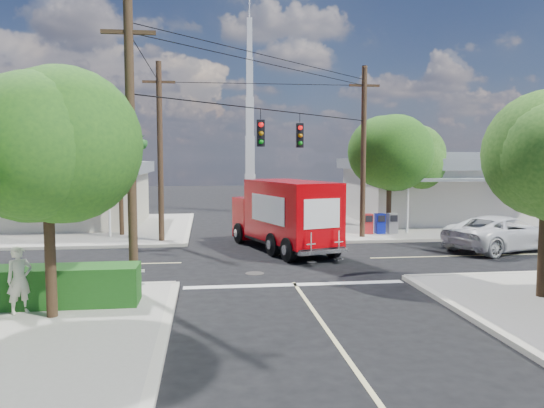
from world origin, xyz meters
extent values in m
plane|color=black|center=(0.00, 0.00, 0.00)|extent=(120.00, 120.00, 0.00)
cube|color=#9C968C|center=(11.00, 11.00, 0.07)|extent=(14.00, 14.00, 0.14)
cube|color=#B7B1A2|center=(4.00, 11.00, 0.07)|extent=(0.25, 14.00, 0.14)
cube|color=#B7B1A2|center=(11.00, 4.00, 0.07)|extent=(14.00, 0.25, 0.14)
cube|color=#9C968C|center=(-11.00, 11.00, 0.07)|extent=(14.00, 14.00, 0.14)
cube|color=#B7B1A2|center=(-4.00, 11.00, 0.07)|extent=(0.25, 14.00, 0.14)
cube|color=#B7B1A2|center=(-11.00, 4.00, 0.07)|extent=(14.00, 0.25, 0.14)
cube|color=#B7B1A2|center=(4.00, -11.00, 0.07)|extent=(0.25, 14.00, 0.14)
cube|color=#B7B1A2|center=(-4.00, -11.00, 0.07)|extent=(0.25, 14.00, 0.14)
cube|color=beige|center=(0.00, 10.00, 0.01)|extent=(0.12, 12.00, 0.01)
cube|color=beige|center=(0.00, -10.00, 0.01)|extent=(0.12, 12.00, 0.01)
cube|color=beige|center=(10.00, 0.00, 0.01)|extent=(12.00, 0.12, 0.01)
cube|color=beige|center=(-10.00, 0.00, 0.01)|extent=(12.00, 0.12, 0.01)
cube|color=silver|center=(0.00, -4.30, 0.01)|extent=(7.50, 0.40, 0.01)
cube|color=beige|center=(12.50, 12.00, 1.84)|extent=(11.00, 8.00, 3.40)
cube|color=gray|center=(12.50, 12.00, 3.89)|extent=(11.80, 8.80, 0.70)
cube|color=gray|center=(12.50, 12.00, 4.39)|extent=(6.05, 4.40, 0.50)
cube|color=gray|center=(12.50, 7.10, 3.04)|extent=(9.90, 1.80, 0.15)
cylinder|color=silver|center=(8.10, 6.30, 1.59)|extent=(0.12, 0.12, 2.90)
cube|color=beige|center=(-12.00, 12.50, 1.74)|extent=(10.00, 8.00, 3.20)
cube|color=gray|center=(-12.00, 12.50, 3.69)|extent=(10.80, 8.80, 0.70)
cube|color=gray|center=(-12.00, 12.50, 4.19)|extent=(5.50, 4.40, 0.50)
cube|color=gray|center=(-12.00, 7.60, 2.84)|extent=(9.00, 1.80, 0.15)
cylinder|color=silver|center=(-8.00, 6.80, 1.49)|extent=(0.12, 0.12, 2.70)
cube|color=silver|center=(0.50, 20.00, 1.50)|extent=(0.80, 0.80, 3.00)
cube|color=silver|center=(0.50, 20.00, 4.50)|extent=(0.70, 0.70, 3.00)
cube|color=silver|center=(0.50, 20.00, 7.50)|extent=(0.60, 0.60, 3.00)
cube|color=silver|center=(0.50, 20.00, 10.50)|extent=(0.50, 0.50, 3.00)
cube|color=silver|center=(0.50, 20.00, 13.50)|extent=(0.40, 0.40, 3.00)
cylinder|color=silver|center=(0.50, 20.00, 16.00)|extent=(0.10, 0.10, 2.00)
cylinder|color=#422D1C|center=(-7.00, -7.50, 2.00)|extent=(0.28, 0.28, 3.71)
sphere|color=#204F18|center=(-7.00, -7.50, 4.32)|extent=(3.71, 3.71, 3.71)
sphere|color=#204F18|center=(-7.40, -7.30, 4.55)|extent=(3.02, 3.02, 3.02)
sphere|color=#204F18|center=(-6.65, -7.80, 4.20)|extent=(3.25, 3.25, 3.25)
cylinder|color=#422D1C|center=(7.20, 6.80, 2.19)|extent=(0.28, 0.28, 4.10)
sphere|color=#204F18|center=(7.20, 6.80, 4.75)|extent=(4.10, 4.10, 4.10)
sphere|color=#204F18|center=(6.80, 7.00, 5.00)|extent=(3.33, 3.33, 3.33)
sphere|color=#204F18|center=(7.55, 6.50, 4.62)|extent=(3.58, 3.58, 3.58)
cylinder|color=#422D1C|center=(9.80, 9.00, 1.93)|extent=(0.28, 0.28, 3.58)
sphere|color=#255518|center=(9.80, 9.00, 4.17)|extent=(3.58, 3.58, 3.58)
sphere|color=#255518|center=(9.40, 9.20, 4.40)|extent=(2.91, 2.91, 2.91)
sphere|color=#255518|center=(10.15, 8.70, 4.06)|extent=(3.14, 3.14, 3.14)
cylinder|color=#422D1C|center=(7.00, -7.20, 1.87)|extent=(0.28, 0.28, 3.46)
sphere|color=#255518|center=(6.60, -7.00, 4.24)|extent=(2.81, 2.81, 2.81)
cylinder|color=#422D1C|center=(-7.50, 7.50, 2.64)|extent=(0.24, 0.24, 5.00)
cone|color=#225E21|center=(-6.60, 7.50, 5.24)|extent=(0.50, 2.06, 0.98)
cone|color=#225E21|center=(-6.94, 8.20, 5.24)|extent=(1.92, 1.68, 0.98)
cone|color=#225E21|center=(-7.70, 8.38, 5.24)|extent=(2.12, 0.95, 0.98)
cone|color=#225E21|center=(-8.31, 7.89, 5.24)|extent=(1.34, 2.07, 0.98)
cone|color=#225E21|center=(-8.31, 7.11, 5.24)|extent=(1.34, 2.07, 0.98)
cone|color=#225E21|center=(-7.70, 6.62, 5.24)|extent=(2.12, 0.95, 0.98)
cone|color=#225E21|center=(-6.94, 6.80, 5.24)|extent=(1.92, 1.68, 0.98)
cylinder|color=#422D1C|center=(-9.50, 9.00, 2.44)|extent=(0.24, 0.24, 4.60)
cone|color=#225E21|center=(-8.60, 9.00, 4.84)|extent=(0.50, 2.06, 0.98)
cone|color=#225E21|center=(-8.94, 9.70, 4.84)|extent=(1.92, 1.68, 0.98)
cone|color=#225E21|center=(-9.70, 9.88, 4.84)|extent=(2.12, 0.95, 0.98)
cone|color=#225E21|center=(-10.31, 9.39, 4.84)|extent=(1.34, 2.07, 0.98)
cone|color=#225E21|center=(-10.31, 8.61, 4.84)|extent=(1.34, 2.07, 0.98)
cone|color=#225E21|center=(-9.70, 8.12, 4.84)|extent=(2.12, 0.95, 0.98)
cone|color=#225E21|center=(-8.94, 8.30, 4.84)|extent=(1.92, 1.68, 0.98)
cylinder|color=#473321|center=(-5.20, -5.20, 4.50)|extent=(0.28, 0.28, 9.00)
cube|color=#473321|center=(-5.20, -5.20, 8.00)|extent=(1.60, 0.12, 0.12)
cylinder|color=#473321|center=(5.20, 5.20, 4.50)|extent=(0.28, 0.28, 9.00)
cube|color=#473321|center=(5.20, 5.20, 8.00)|extent=(1.60, 0.12, 0.12)
cylinder|color=#473321|center=(-5.20, 5.20, 4.50)|extent=(0.28, 0.28, 9.00)
cube|color=#473321|center=(-5.20, 5.20, 8.00)|extent=(1.60, 0.12, 0.12)
cylinder|color=black|center=(0.00, 0.00, 6.20)|extent=(10.43, 10.43, 0.04)
cube|color=black|center=(-0.80, -0.80, 5.25)|extent=(0.30, 0.24, 1.05)
sphere|color=red|center=(-0.80, -0.94, 5.58)|extent=(0.20, 0.20, 0.20)
cube|color=black|center=(1.10, 1.10, 5.25)|extent=(0.30, 0.24, 1.05)
sphere|color=red|center=(1.10, 0.96, 5.58)|extent=(0.20, 0.20, 0.20)
cube|color=silver|center=(-7.80, -5.60, 0.49)|extent=(5.94, 0.05, 0.08)
cube|color=silver|center=(-7.80, -5.60, 0.89)|extent=(5.94, 0.05, 0.08)
cube|color=silver|center=(-5.00, -5.60, 0.64)|extent=(0.09, 0.06, 1.00)
cube|color=#194D15|center=(-8.00, -6.40, 0.69)|extent=(6.20, 1.20, 1.10)
cube|color=#B11F21|center=(5.80, 6.20, 0.69)|extent=(0.50, 0.50, 1.10)
cube|color=#0E1A9C|center=(6.50, 6.20, 0.69)|extent=(0.50, 0.50, 1.10)
cube|color=slate|center=(7.20, 6.20, 0.69)|extent=(0.50, 0.50, 1.10)
cube|color=black|center=(0.56, 2.49, 0.51)|extent=(4.30, 7.54, 0.23)
cube|color=#B60107|center=(-0.33, 5.17, 1.25)|extent=(2.61, 2.20, 2.04)
cube|color=black|center=(-0.53, 5.79, 1.62)|extent=(1.92, 0.83, 0.88)
cube|color=silver|center=(-0.59, 5.97, 0.60)|extent=(2.06, 0.78, 0.32)
cube|color=#B60107|center=(0.82, 1.70, 1.90)|extent=(3.89, 5.84, 2.69)
cube|color=white|center=(1.94, 2.07, 2.04)|extent=(1.07, 3.18, 1.21)
cube|color=white|center=(-0.29, 1.33, 2.04)|extent=(1.07, 3.18, 1.21)
cube|color=white|center=(1.68, -0.88, 2.04)|extent=(1.59, 0.54, 1.21)
cube|color=silver|center=(1.71, -0.99, 0.51)|extent=(2.19, 0.92, 0.17)
cube|color=silver|center=(1.14, -1.31, 0.88)|extent=(0.41, 0.18, 0.93)
cube|color=silver|center=(2.37, -0.90, 0.88)|extent=(0.41, 0.18, 0.93)
cylinder|color=black|center=(-1.30, 4.71, 0.51)|extent=(0.60, 1.06, 1.02)
cylinder|color=black|center=(0.73, 5.38, 0.51)|extent=(0.60, 1.06, 1.02)
cylinder|color=black|center=(0.39, -0.40, 0.51)|extent=(0.60, 1.06, 1.02)
cylinder|color=black|center=(2.42, 0.27, 0.51)|extent=(0.60, 1.06, 1.02)
imported|color=silver|center=(10.70, 1.12, 0.81)|extent=(6.37, 4.54, 1.61)
imported|color=beige|center=(-7.92, -7.09, 1.05)|extent=(0.79, 0.74, 1.81)
camera|label=1|loc=(-2.97, -21.69, 4.29)|focal=35.00mm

